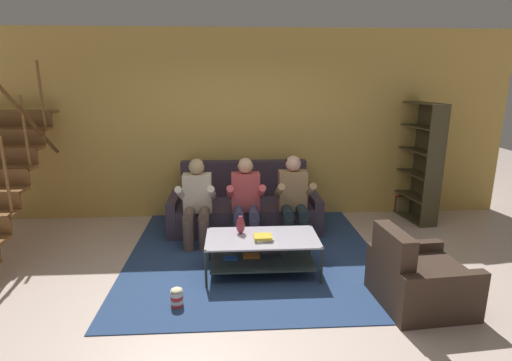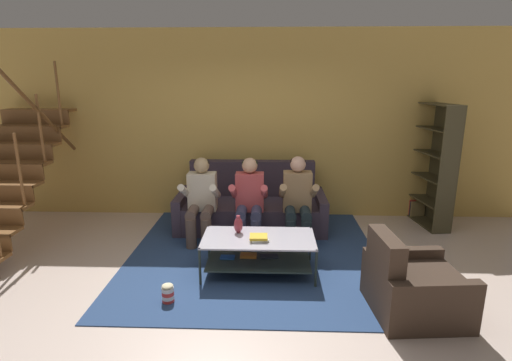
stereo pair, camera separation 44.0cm
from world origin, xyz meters
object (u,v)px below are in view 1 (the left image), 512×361
at_px(bookshelf, 415,166).
at_px(popcorn_tub, 177,297).
at_px(person_seated_middle, 246,198).
at_px(coffee_table, 262,249).
at_px(book_stack, 263,238).
at_px(vase, 241,225).
at_px(person_seated_right, 294,196).
at_px(couch, 245,208).
at_px(person_seated_left, 197,199).
at_px(armchair, 418,280).

distance_m(bookshelf, popcorn_tub, 4.31).
relative_size(person_seated_middle, coffee_table, 0.90).
bearing_deg(popcorn_tub, book_stack, 33.33).
bearing_deg(vase, person_seated_right, 46.92).
xyz_separation_m(couch, person_seated_left, (-0.65, -0.55, 0.32)).
height_order(person_seated_left, person_seated_right, person_seated_right).
bearing_deg(person_seated_left, popcorn_tub, -92.98).
height_order(person_seated_right, coffee_table, person_seated_right).
bearing_deg(coffee_table, person_seated_right, 61.30).
height_order(coffee_table, book_stack, book_stack).
relative_size(person_seated_right, armchair, 1.33).
xyz_separation_m(person_seated_middle, bookshelf, (2.72, 0.90, 0.20)).
distance_m(couch, vase, 1.36).
relative_size(person_seated_left, armchair, 1.30).
xyz_separation_m(person_seated_right, armchair, (0.98, -1.67, -0.37)).
height_order(person_seated_left, book_stack, person_seated_left).
bearing_deg(coffee_table, popcorn_tub, -142.49).
relative_size(person_seated_right, coffee_table, 0.92).
xyz_separation_m(bookshelf, popcorn_tub, (-3.45, -2.48, -0.72)).
bearing_deg(coffee_table, bookshelf, 35.07).
relative_size(book_stack, armchair, 0.25).
relative_size(person_seated_left, coffee_table, 0.90).
bearing_deg(book_stack, vase, 138.62).
distance_m(person_seated_left, bookshelf, 3.49).
bearing_deg(vase, bookshelf, 30.89).
xyz_separation_m(armchair, popcorn_tub, (-2.36, 0.08, -0.16)).
bearing_deg(couch, coffee_table, -84.20).
distance_m(person_seated_left, book_stack, 1.29).
bearing_deg(armchair, couch, 126.30).
bearing_deg(bookshelf, book_stack, -143.50).
relative_size(book_stack, bookshelf, 0.12).
height_order(vase, popcorn_tub, vase).
xyz_separation_m(couch, vase, (-0.09, -1.34, 0.23)).
distance_m(person_seated_left, popcorn_tub, 1.67).
distance_m(person_seated_left, vase, 0.97).
distance_m(person_seated_left, armchair, 2.84).
relative_size(couch, person_seated_left, 1.90).
xyz_separation_m(person_seated_left, coffee_table, (0.80, -0.91, -0.33)).
relative_size(person_seated_middle, popcorn_tub, 5.70).
bearing_deg(person_seated_middle, vase, -96.27).
xyz_separation_m(person_seated_left, person_seated_right, (1.30, 0.00, 0.01)).
bearing_deg(vase, book_stack, -41.38).
height_order(vase, book_stack, vase).
relative_size(coffee_table, bookshelf, 0.70).
height_order(person_seated_middle, person_seated_right, person_seated_right).
bearing_deg(armchair, coffee_table, 152.96).
bearing_deg(person_seated_left, coffee_table, -48.79).
relative_size(vase, book_stack, 0.95).
bearing_deg(book_stack, person_seated_right, 64.01).
bearing_deg(person_seated_left, person_seated_middle, 0.02).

